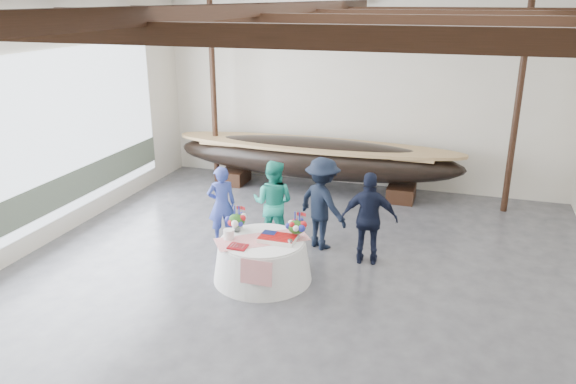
% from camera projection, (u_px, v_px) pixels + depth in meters
% --- Properties ---
extents(floor, '(10.00, 12.00, 0.01)m').
position_uv_depth(floor, '(284.00, 296.00, 8.97)').
color(floor, '#3D3D42').
rests_on(floor, ground).
extents(wall_back, '(10.00, 0.02, 4.50)m').
position_uv_depth(wall_back, '(361.00, 96.00, 13.63)').
color(wall_back, silver).
rests_on(wall_back, ground).
extents(wall_left, '(0.02, 12.00, 4.50)m').
position_uv_depth(wall_left, '(9.00, 136.00, 9.68)').
color(wall_left, silver).
rests_on(wall_left, ground).
extents(pavilion_structure, '(9.80, 11.76, 4.50)m').
position_uv_depth(pavilion_structure, '(301.00, 33.00, 8.43)').
color(pavilion_structure, black).
rests_on(pavilion_structure, ground).
extents(open_bay, '(0.03, 7.00, 3.20)m').
position_uv_depth(open_bay, '(54.00, 146.00, 10.70)').
color(open_bay, silver).
rests_on(open_bay, ground).
extents(longboat_display, '(7.07, 1.41, 1.32)m').
position_uv_depth(longboat_display, '(315.00, 158.00, 13.54)').
color(longboat_display, black).
rests_on(longboat_display, ground).
extents(banquet_table, '(1.66, 1.66, 0.72)m').
position_uv_depth(banquet_table, '(262.00, 259.00, 9.42)').
color(banquet_table, silver).
rests_on(banquet_table, ground).
extents(tabletop_items, '(1.56, 1.35, 0.40)m').
position_uv_depth(tabletop_items, '(264.00, 228.00, 9.39)').
color(tabletop_items, red).
rests_on(tabletop_items, banquet_table).
extents(guest_woman_blue, '(0.66, 0.61, 1.51)m').
position_uv_depth(guest_woman_blue, '(222.00, 204.00, 10.77)').
color(guest_woman_blue, navy).
rests_on(guest_woman_blue, ground).
extents(guest_woman_teal, '(0.81, 0.63, 1.66)m').
position_uv_depth(guest_woman_teal, '(273.00, 203.00, 10.62)').
color(guest_woman_teal, teal).
rests_on(guest_woman_teal, ground).
extents(guest_man_left, '(1.31, 1.16, 1.76)m').
position_uv_depth(guest_man_left, '(322.00, 203.00, 10.45)').
color(guest_man_left, black).
rests_on(guest_man_left, ground).
extents(guest_man_right, '(1.03, 0.53, 1.69)m').
position_uv_depth(guest_man_right, '(369.00, 219.00, 9.83)').
color(guest_man_right, black).
rests_on(guest_man_right, ground).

